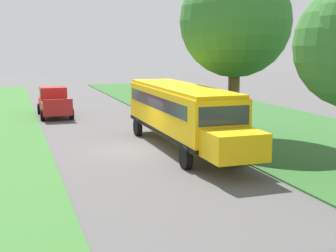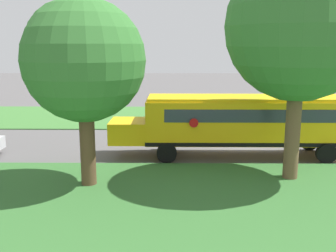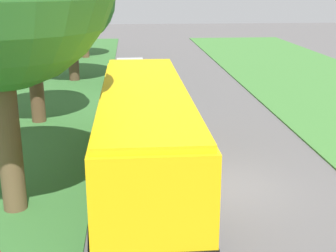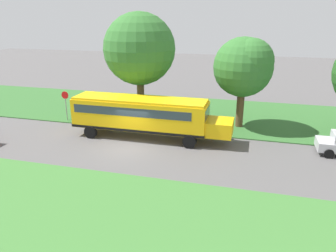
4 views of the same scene
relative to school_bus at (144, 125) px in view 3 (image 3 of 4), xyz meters
name	(u,v)px [view 3 (image 3 of 4)]	position (x,y,z in m)	size (l,w,h in m)	color
ground_plane	(224,187)	(2.42, -0.42, -1.92)	(120.00, 120.00, 0.00)	#565454
school_bus	(144,125)	(0.00, 0.00, 0.00)	(2.85, 12.42, 3.16)	yellow
car_silver_nearest	(130,71)	(-0.38, 14.80, -1.05)	(2.02, 4.40, 1.56)	#B7B7BC
oak_tree_roadside_mid	(33,1)	(-4.39, 7.26, 3.37)	(4.86, 4.86, 7.58)	brown
oak_tree_far_end	(71,0)	(-3.86, 16.49, 3.10)	(5.56, 5.56, 7.88)	#4C3826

